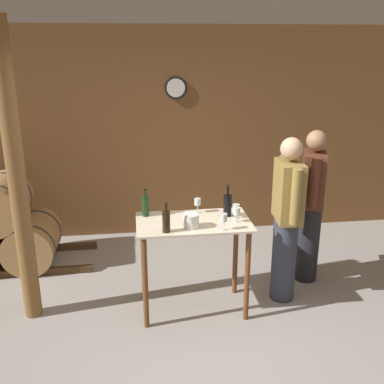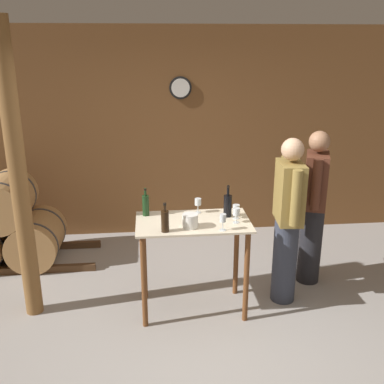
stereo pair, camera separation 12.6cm
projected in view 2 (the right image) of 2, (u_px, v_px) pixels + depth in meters
name	position (u px, v px, depth m)	size (l,w,h in m)	color
ground_plane	(211.00, 339.00, 3.95)	(14.00, 14.00, 0.00)	#9E9993
back_wall	(186.00, 134.00, 5.85)	(8.40, 0.08, 2.70)	brown
barrel_rack	(9.00, 228.00, 5.22)	(1.99, 0.77, 1.07)	#4C331E
tasting_table	(193.00, 241.00, 4.19)	(1.05, 0.60, 0.92)	beige
wooden_post	(18.00, 178.00, 3.94)	(0.16, 0.16, 2.70)	brown
wine_bottle_far_left	(146.00, 205.00, 4.23)	(0.06, 0.06, 0.27)	#193819
wine_bottle_left	(165.00, 220.00, 3.86)	(0.07, 0.07, 0.26)	black
wine_bottle_center	(228.00, 205.00, 4.21)	(0.08, 0.08, 0.31)	black
wine_glass_near_left	(198.00, 202.00, 4.30)	(0.06, 0.06, 0.14)	silver
wine_glass_near_center	(223.00, 219.00, 3.89)	(0.06, 0.06, 0.15)	silver
wine_glass_near_right	(236.00, 212.00, 4.06)	(0.06, 0.06, 0.14)	silver
wine_glass_far_side	(236.00, 209.00, 4.16)	(0.07, 0.07, 0.13)	silver
ice_bucket	(190.00, 221.00, 3.97)	(0.14, 0.14, 0.13)	white
person_host	(288.00, 219.00, 4.30)	(0.25, 0.59, 1.66)	#333847
person_visitor_with_scarf	(314.00, 205.00, 4.66)	(0.34, 0.56, 1.65)	#232328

